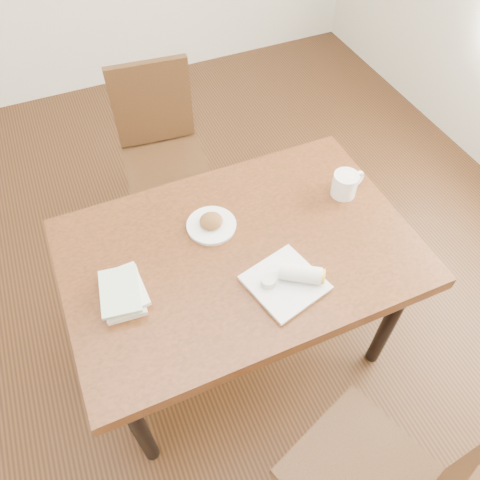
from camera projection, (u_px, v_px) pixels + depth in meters
name	position (u px, v px, depth m)	size (l,w,h in m)	color
ground	(240.00, 341.00, 2.34)	(4.00, 5.00, 0.01)	#472814
room_walls	(240.00, 12.00, 1.06)	(4.02, 5.02, 2.80)	silver
table	(240.00, 261.00, 1.81)	(1.31, 0.87, 0.75)	brown
chair_far	(161.00, 145.00, 2.44)	(0.46, 0.46, 0.95)	#402812
plate_scone	(211.00, 224.00, 1.80)	(0.19, 0.19, 0.06)	white
coffee_mug	(346.00, 184.00, 1.89)	(0.15, 0.10, 0.10)	white
plate_burrito	(290.00, 280.00, 1.63)	(0.29, 0.29, 0.08)	white
book_stack	(123.00, 292.00, 1.60)	(0.17, 0.22, 0.05)	white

